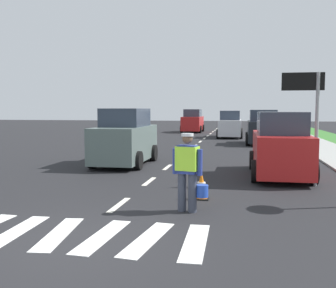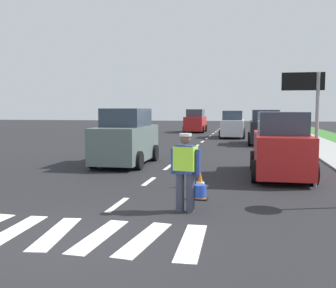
{
  "view_description": "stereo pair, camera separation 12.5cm",
  "coord_description": "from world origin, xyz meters",
  "px_view_note": "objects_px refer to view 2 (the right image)",
  "views": [
    {
      "loc": [
        2.72,
        -5.86,
        2.17
      ],
      "look_at": [
        0.48,
        6.24,
        1.1
      ],
      "focal_mm": 42.62,
      "sensor_mm": 36.0,
      "label": 1
    },
    {
      "loc": [
        2.84,
        -5.83,
        2.17
      ],
      "look_at": [
        0.48,
        6.24,
        1.1
      ],
      "focal_mm": 42.62,
      "sensor_mm": 36.0,
      "label": 2
    }
  ],
  "objects_px": {
    "road_worker": "(187,168)",
    "traffic_cone_near": "(200,185)",
    "lane_direction_sign": "(309,101)",
    "car_oncoming_third": "(195,122)",
    "car_parked_far": "(265,128)",
    "car_outgoing_far": "(233,125)",
    "car_oncoming_lead": "(126,139)",
    "car_parked_curbside": "(281,147)"
  },
  "relations": [
    {
      "from": "lane_direction_sign",
      "to": "car_oncoming_lead",
      "type": "relative_size",
      "value": 0.78
    },
    {
      "from": "traffic_cone_near",
      "to": "car_oncoming_lead",
      "type": "height_order",
      "value": "car_oncoming_lead"
    },
    {
      "from": "lane_direction_sign",
      "to": "car_oncoming_third",
      "type": "xyz_separation_m",
      "value": [
        -6.42,
        25.95,
        -1.4
      ]
    },
    {
      "from": "car_oncoming_lead",
      "to": "car_oncoming_third",
      "type": "bearing_deg",
      "value": 90.22
    },
    {
      "from": "car_parked_curbside",
      "to": "car_parked_far",
      "type": "relative_size",
      "value": 1.04
    },
    {
      "from": "road_worker",
      "to": "car_parked_curbside",
      "type": "bearing_deg",
      "value": 65.05
    },
    {
      "from": "car_outgoing_far",
      "to": "car_oncoming_lead",
      "type": "relative_size",
      "value": 1.06
    },
    {
      "from": "road_worker",
      "to": "car_oncoming_third",
      "type": "relative_size",
      "value": 0.4
    },
    {
      "from": "lane_direction_sign",
      "to": "car_oncoming_third",
      "type": "relative_size",
      "value": 0.76
    },
    {
      "from": "car_oncoming_third",
      "to": "traffic_cone_near",
      "type": "bearing_deg",
      "value": -82.62
    },
    {
      "from": "car_parked_curbside",
      "to": "road_worker",
      "type": "bearing_deg",
      "value": -114.95
    },
    {
      "from": "lane_direction_sign",
      "to": "car_oncoming_third",
      "type": "height_order",
      "value": "lane_direction_sign"
    },
    {
      "from": "road_worker",
      "to": "car_oncoming_lead",
      "type": "bearing_deg",
      "value": 116.71
    },
    {
      "from": "road_worker",
      "to": "car_oncoming_lead",
      "type": "height_order",
      "value": "car_oncoming_lead"
    },
    {
      "from": "traffic_cone_near",
      "to": "car_parked_curbside",
      "type": "height_order",
      "value": "car_parked_curbside"
    },
    {
      "from": "car_outgoing_far",
      "to": "traffic_cone_near",
      "type": "bearing_deg",
      "value": -90.16
    },
    {
      "from": "traffic_cone_near",
      "to": "car_parked_curbside",
      "type": "bearing_deg",
      "value": 60.16
    },
    {
      "from": "car_outgoing_far",
      "to": "car_parked_far",
      "type": "xyz_separation_m",
      "value": [
        2.16,
        -5.65,
        0.04
      ]
    },
    {
      "from": "lane_direction_sign",
      "to": "car_parked_far",
      "type": "distance_m",
      "value": 13.77
    },
    {
      "from": "car_parked_far",
      "to": "car_outgoing_far",
      "type": "bearing_deg",
      "value": 110.93
    },
    {
      "from": "traffic_cone_near",
      "to": "car_outgoing_far",
      "type": "distance_m",
      "value": 21.59
    },
    {
      "from": "car_oncoming_third",
      "to": "car_parked_far",
      "type": "distance_m",
      "value": 13.59
    },
    {
      "from": "road_worker",
      "to": "car_oncoming_third",
      "type": "bearing_deg",
      "value": 96.78
    },
    {
      "from": "car_parked_curbside",
      "to": "traffic_cone_near",
      "type": "bearing_deg",
      "value": -119.84
    },
    {
      "from": "car_parked_curbside",
      "to": "car_oncoming_lead",
      "type": "relative_size",
      "value": 1.04
    },
    {
      "from": "car_oncoming_third",
      "to": "car_oncoming_lead",
      "type": "bearing_deg",
      "value": -89.78
    },
    {
      "from": "traffic_cone_near",
      "to": "car_parked_far",
      "type": "bearing_deg",
      "value": 82.06
    },
    {
      "from": "road_worker",
      "to": "car_oncoming_third",
      "type": "distance_m",
      "value": 29.62
    },
    {
      "from": "road_worker",
      "to": "car_outgoing_far",
      "type": "height_order",
      "value": "car_outgoing_far"
    },
    {
      "from": "car_parked_far",
      "to": "car_oncoming_third",
      "type": "bearing_deg",
      "value": 115.6
    },
    {
      "from": "lane_direction_sign",
      "to": "car_parked_far",
      "type": "bearing_deg",
      "value": 92.28
    },
    {
      "from": "car_outgoing_far",
      "to": "car_oncoming_third",
      "type": "relative_size",
      "value": 1.03
    },
    {
      "from": "car_outgoing_far",
      "to": "car_parked_far",
      "type": "relative_size",
      "value": 1.05
    },
    {
      "from": "lane_direction_sign",
      "to": "car_parked_far",
      "type": "xyz_separation_m",
      "value": [
        -0.55,
        13.69,
        -1.41
      ]
    },
    {
      "from": "car_outgoing_far",
      "to": "car_oncoming_lead",
      "type": "bearing_deg",
      "value": -102.75
    },
    {
      "from": "road_worker",
      "to": "traffic_cone_near",
      "type": "relative_size",
      "value": 2.46
    },
    {
      "from": "car_oncoming_third",
      "to": "car_parked_far",
      "type": "relative_size",
      "value": 1.02
    },
    {
      "from": "road_worker",
      "to": "car_parked_curbside",
      "type": "height_order",
      "value": "car_parked_curbside"
    },
    {
      "from": "car_parked_curbside",
      "to": "car_parked_far",
      "type": "height_order",
      "value": "car_parked_far"
    },
    {
      "from": "road_worker",
      "to": "traffic_cone_near",
      "type": "xyz_separation_m",
      "value": [
        0.16,
        1.22,
        -0.59
      ]
    },
    {
      "from": "car_parked_curbside",
      "to": "car_oncoming_third",
      "type": "height_order",
      "value": "car_oncoming_third"
    },
    {
      "from": "car_outgoing_far",
      "to": "car_parked_far",
      "type": "distance_m",
      "value": 6.05
    }
  ]
}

